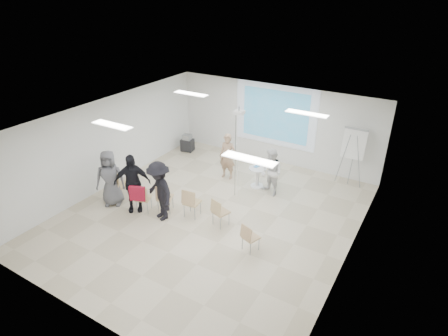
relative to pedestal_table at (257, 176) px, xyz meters
The scene contains 30 objects.
floor 2.38m from the pedestal_table, 100.19° to the right, with size 8.00×9.00×0.10m, color beige.
ceiling 3.53m from the pedestal_table, 100.19° to the right, with size 8.00×9.00×0.10m, color white.
wall_back 2.53m from the pedestal_table, 100.44° to the left, with size 8.00×0.10×3.00m, color silver.
wall_left 5.14m from the pedestal_table, 152.71° to the right, with size 0.10×9.00×3.00m, color silver.
wall_right 4.44m from the pedestal_table, 32.35° to the right, with size 0.10×9.00×3.00m, color silver.
projection_halo 2.65m from the pedestal_table, 100.74° to the left, with size 3.20×0.01×2.30m, color silver.
projection_image 2.64m from the pedestal_table, 100.81° to the left, with size 2.60×0.01×1.90m, color teal.
pedestal_table is the anchor object (origin of this frame).
player_left 1.32m from the pedestal_table, behind, with size 0.68×0.46×1.87m, color tan.
player_right 0.78m from the pedestal_table, 19.63° to the right, with size 0.85×0.68×1.75m, color white.
controller_left 1.35m from the pedestal_table, 163.43° to the left, with size 0.04×0.11×0.04m, color silver.
controller_right 0.88m from the pedestal_table, ahead, with size 0.04×0.13×0.04m, color silver.
chair_far_left 4.49m from the pedestal_table, 138.64° to the right, with size 0.61×0.63×0.99m.
chair_left_mid 3.91m from the pedestal_table, 125.13° to the right, with size 0.55×0.57×0.89m.
chair_left_inner 3.32m from the pedestal_table, 120.58° to the right, with size 0.58×0.60×0.93m.
chair_center 2.80m from the pedestal_table, 107.73° to the right, with size 0.49×0.52×0.94m.
chair_right_inner 2.62m from the pedestal_table, 88.11° to the right, with size 0.52×0.54×0.87m.
chair_right_far 3.44m from the pedestal_table, 67.19° to the right, with size 0.49×0.51×0.81m.
red_jacket 4.06m from the pedestal_table, 124.25° to the right, with size 0.48×0.11×0.46m, color maroon.
laptop 3.25m from the pedestal_table, 121.90° to the right, with size 0.34×0.25×0.03m, color black.
audience_left 4.17m from the pedestal_table, 128.68° to the right, with size 1.23×0.74×2.12m, color black.
audience_mid 3.58m from the pedestal_table, 116.60° to the right, with size 1.34×0.73×2.07m, color black.
audience_outer 4.78m from the pedestal_table, 135.88° to the right, with size 0.98×0.65×2.02m, color #5E5E64.
flipchart_easel 3.34m from the pedestal_table, 33.84° to the left, with size 0.89×0.67×2.06m.
av_cart 3.99m from the pedestal_table, 162.29° to the left, with size 0.54×0.46×0.72m.
ceiling_projector 2.44m from the pedestal_table, 111.21° to the right, with size 0.30×0.25×3.00m.
fluor_panel_nw 3.53m from the pedestal_table, behind, with size 1.20×0.30×0.02m, color white.
fluor_panel_ne 3.03m from the pedestal_table, 10.81° to the right, with size 1.20×0.30×0.02m, color white.
fluor_panel_sw 5.18m from the pedestal_table, 122.41° to the right, with size 1.20×0.30×0.02m, color white.
fluor_panel_se 4.85m from the pedestal_table, 67.36° to the right, with size 1.20×0.30×0.02m, color white.
Camera 1 is at (5.20, -7.85, 6.31)m, focal length 30.00 mm.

